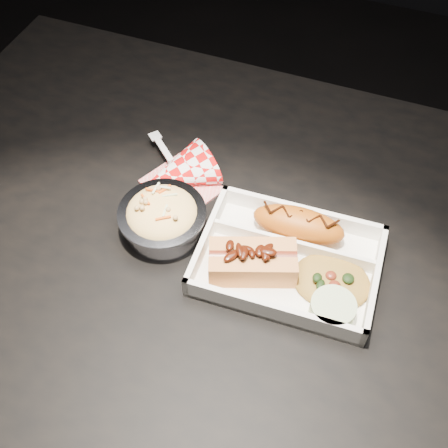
% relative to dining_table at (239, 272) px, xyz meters
% --- Properties ---
extents(floor, '(4.00, 4.00, 0.05)m').
position_rel_dining_table_xyz_m(floor, '(0.00, 0.00, -0.68)').
color(floor, black).
rests_on(floor, ground).
extents(dining_table, '(1.20, 0.80, 0.75)m').
position_rel_dining_table_xyz_m(dining_table, '(0.00, 0.00, 0.00)').
color(dining_table, black).
rests_on(dining_table, ground).
extents(food_tray, '(0.26, 0.19, 0.04)m').
position_rel_dining_table_xyz_m(food_tray, '(0.08, -0.02, 0.10)').
color(food_tray, white).
rests_on(food_tray, dining_table).
extents(fried_pastry, '(0.14, 0.06, 0.05)m').
position_rel_dining_table_xyz_m(fried_pastry, '(0.08, 0.03, 0.12)').
color(fried_pastry, '#B75712').
rests_on(fried_pastry, food_tray).
extents(hotdog, '(0.13, 0.10, 0.06)m').
position_rel_dining_table_xyz_m(hotdog, '(0.04, -0.05, 0.12)').
color(hotdog, '#D98B4A').
rests_on(hotdog, food_tray).
extents(fried_rice_mound, '(0.11, 0.10, 0.03)m').
position_rel_dining_table_xyz_m(fried_rice_mound, '(0.14, -0.03, 0.11)').
color(fried_rice_mound, '#A97D31').
rests_on(fried_rice_mound, food_tray).
extents(cupcake_liner, '(0.06, 0.06, 0.03)m').
position_rel_dining_table_xyz_m(cupcake_liner, '(0.16, -0.08, 0.11)').
color(cupcake_liner, '#B4C897').
rests_on(cupcake_liner, food_tray).
extents(foil_coleslaw_cup, '(0.13, 0.13, 0.07)m').
position_rel_dining_table_xyz_m(foil_coleslaw_cup, '(-0.11, -0.03, 0.12)').
color(foil_coleslaw_cup, silver).
rests_on(foil_coleslaw_cup, dining_table).
extents(napkin_fork, '(0.16, 0.15, 0.10)m').
position_rel_dining_table_xyz_m(napkin_fork, '(-0.13, 0.08, 0.11)').
color(napkin_fork, red).
rests_on(napkin_fork, dining_table).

